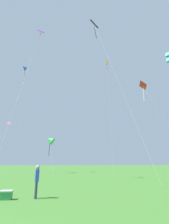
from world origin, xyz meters
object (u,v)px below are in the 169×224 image
object	(u,v)px
kite_blue_delta	(24,68)
picnic_cooler	(6,195)
kite_purple_streamer	(39,38)
kite_teal_box	(169,58)
kite_red_high	(144,89)
kite_orange_box	(107,63)
kite_green_small	(50,140)
kite_black_large	(96,29)
person_in_red_shirt	(37,178)
kite_pink_low	(7,126)

from	to	relation	value
kite_blue_delta	picnic_cooler	size ratio (longest dim) A/B	42.03
kite_purple_streamer	kite_teal_box	bearing A→B (deg)	-1.36
kite_red_high	kite_blue_delta	size ratio (longest dim) A/B	0.59
kite_teal_box	kite_blue_delta	size ratio (longest dim) A/B	0.70
kite_blue_delta	picnic_cooler	xyz separation A→B (m)	(7.31, -27.85, -24.20)
kite_orange_box	kite_purple_streamer	bearing A→B (deg)	-127.40
kite_blue_delta	kite_green_small	distance (m)	19.87
kite_black_large	kite_green_small	bearing A→B (deg)	113.52
person_in_red_shirt	kite_pink_low	bearing A→B (deg)	111.29
person_in_red_shirt	kite_black_large	bearing A→B (deg)	59.19
kite_teal_box	kite_blue_delta	world-z (taller)	kite_blue_delta
kite_orange_box	kite_pink_low	bearing A→B (deg)	-176.04
kite_red_high	person_in_red_shirt	distance (m)	23.34
kite_purple_streamer	kite_green_small	distance (m)	19.19
kite_orange_box	picnic_cooler	world-z (taller)	kite_orange_box
kite_green_small	kite_red_high	bearing A→B (deg)	-35.16
kite_purple_streamer	kite_orange_box	world-z (taller)	kite_orange_box
kite_orange_box	kite_green_small	size ratio (longest dim) A/B	4.14
picnic_cooler	kite_teal_box	bearing A→B (deg)	27.92
kite_pink_low	person_in_red_shirt	distance (m)	31.83
kite_red_high	picnic_cooler	xyz separation A→B (m)	(-15.75, -13.73, -13.23)
kite_teal_box	kite_purple_streamer	world-z (taller)	kite_purple_streamer
kite_purple_streamer	picnic_cooler	distance (m)	20.84
kite_black_large	kite_purple_streamer	xyz separation A→B (m)	(-8.03, 0.61, -1.90)
picnic_cooler	person_in_red_shirt	bearing A→B (deg)	4.00
kite_blue_delta	person_in_red_shirt	size ratio (longest dim) A/B	15.08
kite_red_high	kite_pink_low	world-z (taller)	kite_red_high
kite_black_large	kite_red_high	size ratio (longest dim) A/B	1.50
person_in_red_shirt	kite_green_small	bearing A→B (deg)	92.82
kite_purple_streamer	kite_orange_box	xyz separation A→B (m)	(15.60, 20.41, 10.61)
kite_red_high	kite_pink_low	distance (m)	29.69
kite_black_large	person_in_red_shirt	world-z (taller)	kite_black_large
kite_blue_delta	picnic_cooler	bearing A→B (deg)	-75.30
kite_teal_box	kite_red_high	bearing A→B (deg)	115.92
kite_purple_streamer	person_in_red_shirt	distance (m)	20.24
kite_teal_box	kite_red_high	size ratio (longest dim) A/B	1.18
picnic_cooler	kite_orange_box	bearing A→B (deg)	64.42
kite_red_high	kite_orange_box	distance (m)	22.87
kite_black_large	kite_teal_box	size ratio (longest dim) A/B	1.27
kite_red_high	kite_green_small	xyz separation A→B (m)	(-15.50, 10.91, -7.12)
kite_red_high	kite_blue_delta	bearing A→B (deg)	148.51
kite_teal_box	kite_red_high	distance (m)	5.73
kite_green_small	picnic_cooler	distance (m)	25.39
kite_purple_streamer	person_in_red_shirt	size ratio (longest dim) A/B	12.46
kite_orange_box	picnic_cooler	size ratio (longest dim) A/B	50.40
kite_orange_box	kite_pink_low	size ratio (longest dim) A/B	2.77
kite_orange_box	kite_green_small	world-z (taller)	kite_orange_box
kite_blue_delta	kite_purple_streamer	bearing A→B (deg)	-70.92
kite_teal_box	kite_pink_low	distance (m)	34.23
kite_blue_delta	kite_green_small	bearing A→B (deg)	-23.01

